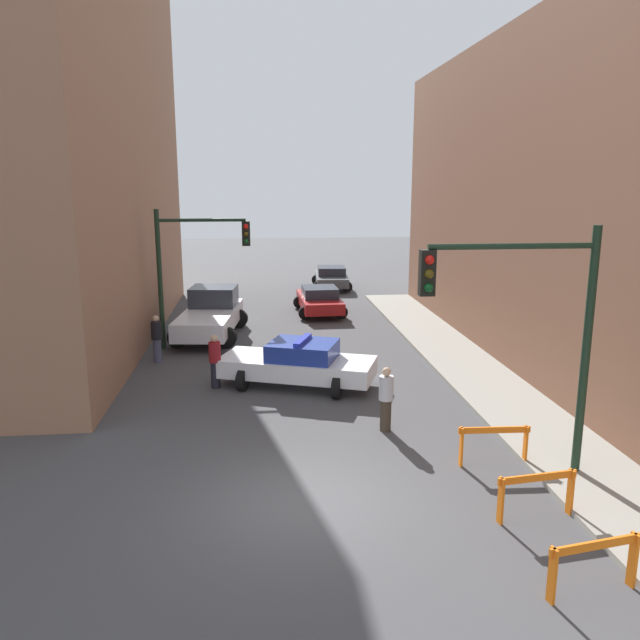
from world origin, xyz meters
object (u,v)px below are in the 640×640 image
object	(u,v)px
traffic_light_far	(189,259)
barrier_mid	(537,488)
white_truck	(211,314)
traffic_light_near	(534,315)
parked_car_near	(319,300)
pedestrian_sidewalk	(386,398)
pedestrian_corner	(157,338)
barrier_back	(494,439)
barrier_front	(594,558)
pedestrian_crossing	(215,361)
police_car	(298,363)
parked_car_mid	(331,277)

from	to	relation	value
traffic_light_far	barrier_mid	bearing A→B (deg)	-59.96
traffic_light_far	white_truck	world-z (taller)	traffic_light_far
traffic_light_near	parked_car_near	bearing A→B (deg)	98.65
white_truck	pedestrian_sidewalk	xyz separation A→B (m)	(5.09, -10.57, -0.04)
pedestrian_corner	barrier_back	bearing A→B (deg)	155.59
traffic_light_near	pedestrian_sidewalk	world-z (taller)	traffic_light_near
traffic_light_near	barrier_front	size ratio (longest dim) A/B	3.28
traffic_light_near	parked_car_near	xyz separation A→B (m)	(-2.64, 17.34, -2.86)
pedestrian_sidewalk	barrier_front	xyz separation A→B (m)	(1.84, -6.63, -0.24)
traffic_light_far	barrier_front	size ratio (longest dim) A/B	3.28
pedestrian_crossing	pedestrian_corner	size ratio (longest dim) A/B	1.00
pedestrian_corner	barrier_back	world-z (taller)	pedestrian_corner
police_car	barrier_mid	world-z (taller)	police_car
barrier_front	traffic_light_far	bearing A→B (deg)	116.07
white_truck	pedestrian_crossing	xyz separation A→B (m)	(0.61, -6.73, -0.04)
barrier_back	traffic_light_far	bearing A→B (deg)	125.11
parked_car_mid	pedestrian_sidewalk	xyz separation A→B (m)	(-1.15, -21.68, 0.19)
traffic_light_near	pedestrian_crossing	size ratio (longest dim) A/B	3.13
white_truck	parked_car_near	world-z (taller)	white_truck
police_car	pedestrian_sidewalk	distance (m)	4.25
pedestrian_crossing	barrier_back	distance (m)	8.83
parked_car_near	barrier_back	xyz separation A→B (m)	(2.23, -16.70, -0.06)
traffic_light_far	barrier_front	distance (m)	17.25
barrier_mid	white_truck	bearing A→B (deg)	115.07
pedestrian_corner	barrier_back	size ratio (longest dim) A/B	1.04
police_car	barrier_front	distance (m)	11.08
traffic_light_far	police_car	xyz separation A→B (m)	(3.69, -4.89, -2.67)
pedestrian_crossing	barrier_back	world-z (taller)	pedestrian_crossing
parked_car_mid	pedestrian_sidewalk	size ratio (longest dim) A/B	2.66
traffic_light_far	parked_car_near	bearing A→B (deg)	47.36
pedestrian_crossing	barrier_back	size ratio (longest dim) A/B	1.04
parked_car_near	barrier_front	world-z (taller)	parked_car_near
white_truck	parked_car_mid	distance (m)	12.74
parked_car_mid	barrier_back	distance (m)	23.87
pedestrian_crossing	barrier_front	size ratio (longest dim) A/B	1.05
parked_car_mid	barrier_back	bearing A→B (deg)	-84.25
pedestrian_sidewalk	barrier_front	distance (m)	6.89
traffic_light_far	barrier_back	distance (m)	13.54
barrier_front	parked_car_mid	bearing A→B (deg)	91.39
police_car	pedestrian_corner	bearing A→B (deg)	76.86
traffic_light_near	barrier_front	bearing A→B (deg)	-98.17
traffic_light_near	parked_car_near	size ratio (longest dim) A/B	1.19
pedestrian_crossing	pedestrian_corner	world-z (taller)	same
barrier_mid	barrier_front	bearing A→B (deg)	-92.42
police_car	pedestrian_sidewalk	xyz separation A→B (m)	(1.95, -3.78, 0.14)
traffic_light_far	white_truck	bearing A→B (deg)	73.79
barrier_front	barrier_mid	world-z (taller)	same
parked_car_near	barrier_back	world-z (taller)	parked_car_near
parked_car_near	barrier_mid	world-z (taller)	parked_car_near
traffic_light_near	pedestrian_crossing	distance (m)	9.93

